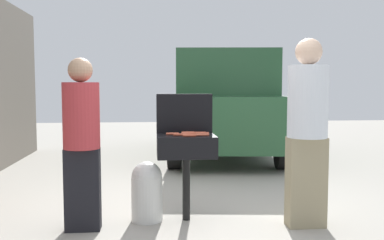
# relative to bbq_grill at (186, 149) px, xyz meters

# --- Properties ---
(ground_plane) EXTENTS (24.00, 24.00, 0.00)m
(ground_plane) POSITION_rel_bbq_grill_xyz_m (0.11, 0.09, -0.74)
(ground_plane) COLOR #9E998E
(bbq_grill) EXTENTS (0.60, 0.44, 0.88)m
(bbq_grill) POSITION_rel_bbq_grill_xyz_m (0.00, 0.00, 0.00)
(bbq_grill) COLOR black
(bbq_grill) RESTS_ON ground
(grill_lid_open) EXTENTS (0.60, 0.05, 0.42)m
(grill_lid_open) POSITION_rel_bbq_grill_xyz_m (0.00, 0.22, 0.35)
(grill_lid_open) COLOR black
(grill_lid_open) RESTS_ON bbq_grill
(hot_dog_0) EXTENTS (0.13, 0.04, 0.03)m
(hot_dog_0) POSITION_rel_bbq_grill_xyz_m (0.04, -0.03, 0.15)
(hot_dog_0) COLOR #AD4228
(hot_dog_0) RESTS_ON bbq_grill
(hot_dog_1) EXTENTS (0.13, 0.04, 0.03)m
(hot_dog_1) POSITION_rel_bbq_grill_xyz_m (0.02, 0.07, 0.15)
(hot_dog_1) COLOR #C6593D
(hot_dog_1) RESTS_ON bbq_grill
(hot_dog_2) EXTENTS (0.13, 0.03, 0.03)m
(hot_dog_2) POSITION_rel_bbq_grill_xyz_m (0.02, -0.14, 0.15)
(hot_dog_2) COLOR #B74C33
(hot_dog_2) RESTS_ON bbq_grill
(hot_dog_3) EXTENTS (0.13, 0.03, 0.03)m
(hot_dog_3) POSITION_rel_bbq_grill_xyz_m (-0.14, 0.03, 0.15)
(hot_dog_3) COLOR #C6593D
(hot_dog_3) RESTS_ON bbq_grill
(hot_dog_4) EXTENTS (0.13, 0.04, 0.03)m
(hot_dog_4) POSITION_rel_bbq_grill_xyz_m (-0.07, -0.06, 0.15)
(hot_dog_4) COLOR #B74C33
(hot_dog_4) RESTS_ON bbq_grill
(hot_dog_5) EXTENTS (0.13, 0.03, 0.03)m
(hot_dog_5) POSITION_rel_bbq_grill_xyz_m (0.15, 0.09, 0.15)
(hot_dog_5) COLOR #B74C33
(hot_dog_5) RESTS_ON bbq_grill
(hot_dog_6) EXTENTS (0.13, 0.03, 0.03)m
(hot_dog_6) POSITION_rel_bbq_grill_xyz_m (0.16, -0.09, 0.15)
(hot_dog_6) COLOR #C6593D
(hot_dog_6) RESTS_ON bbq_grill
(hot_dog_7) EXTENTS (0.13, 0.03, 0.03)m
(hot_dog_7) POSITION_rel_bbq_grill_xyz_m (0.17, 0.04, 0.15)
(hot_dog_7) COLOR #B74C33
(hot_dog_7) RESTS_ON bbq_grill
(hot_dog_8) EXTENTS (0.13, 0.03, 0.03)m
(hot_dog_8) POSITION_rel_bbq_grill_xyz_m (0.03, 0.12, 0.15)
(hot_dog_8) COLOR #B74C33
(hot_dog_8) RESTS_ON bbq_grill
(propane_tank) EXTENTS (0.32, 0.32, 0.62)m
(propane_tank) POSITION_rel_bbq_grill_xyz_m (-0.41, 0.00, -0.42)
(propane_tank) COLOR silver
(propane_tank) RESTS_ON ground
(person_left) EXTENTS (0.35, 0.35, 1.65)m
(person_left) POSITION_rel_bbq_grill_xyz_m (-1.02, -0.22, 0.15)
(person_left) COLOR black
(person_left) RESTS_ON ground
(person_right) EXTENTS (0.39, 0.39, 1.85)m
(person_right) POSITION_rel_bbq_grill_xyz_m (1.16, -0.32, 0.26)
(person_right) COLOR gray
(person_right) RESTS_ON ground
(parked_minivan) EXTENTS (2.42, 4.58, 2.02)m
(parked_minivan) POSITION_rel_bbq_grill_xyz_m (1.10, 4.12, 0.28)
(parked_minivan) COLOR #234C2D
(parked_minivan) RESTS_ON ground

